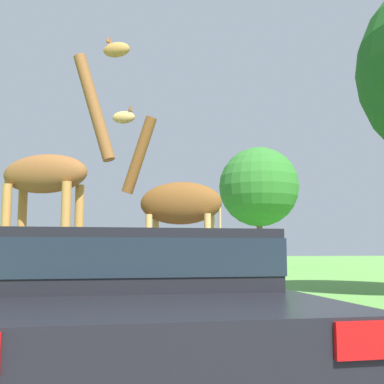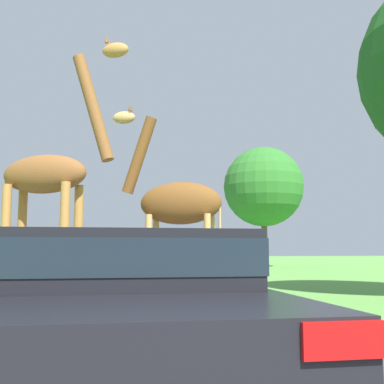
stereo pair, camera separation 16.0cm
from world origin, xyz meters
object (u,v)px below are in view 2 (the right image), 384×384
at_px(tree_right_cluster, 264,187).
at_px(car_queue_left, 64,265).
at_px(giraffe_companion, 50,183).
at_px(car_lead_maroon, 122,310).
at_px(car_queue_right, 65,256).
at_px(car_verge_right, 54,261).
at_px(giraffe_near_road, 176,204).
at_px(car_far_ahead, 179,260).

bearing_deg(tree_right_cluster, car_queue_left, -124.20).
bearing_deg(car_queue_left, giraffe_companion, -90.76).
xyz_separation_m(giraffe_companion, car_lead_maroon, (1.23, -6.06, -1.78)).
relative_size(car_queue_left, tree_right_cluster, 0.53).
height_order(car_queue_right, car_verge_right, car_queue_right).
distance_m(giraffe_companion, car_queue_left, 4.14).
bearing_deg(car_queue_left, car_verge_right, 98.71).
xyz_separation_m(giraffe_near_road, car_verge_right, (-3.43, 7.80, -1.48)).
bearing_deg(car_far_ahead, giraffe_companion, -111.04).
distance_m(giraffe_near_road, giraffe_companion, 2.90).
distance_m(car_lead_maroon, car_verge_right, 14.96).
height_order(giraffe_near_road, giraffe_companion, giraffe_companion).
xyz_separation_m(car_lead_maroon, car_far_ahead, (3.21, 17.62, -0.01)).
height_order(car_queue_left, tree_right_cluster, tree_right_cluster).
height_order(car_verge_right, tree_right_cluster, tree_right_cluster).
relative_size(giraffe_near_road, tree_right_cluster, 0.58).
xyz_separation_m(car_queue_left, car_verge_right, (-0.77, 5.02, -0.01)).
height_order(giraffe_companion, tree_right_cluster, tree_right_cluster).
bearing_deg(car_queue_left, giraffe_near_road, -46.18).
height_order(car_far_ahead, tree_right_cluster, tree_right_cluster).
distance_m(car_queue_right, car_queue_left, 13.97).
bearing_deg(car_queue_right, car_verge_right, -88.20).
xyz_separation_m(car_far_ahead, tree_right_cluster, (7.22, 9.29, 4.66)).
distance_m(giraffe_near_road, car_far_ahead, 10.83).
height_order(car_queue_right, car_queue_left, car_queue_right).
relative_size(giraffe_near_road, car_verge_right, 1.05).
relative_size(car_lead_maroon, car_far_ahead, 0.86).
distance_m(car_far_ahead, tree_right_cluster, 12.66).
distance_m(giraffe_near_road, car_verge_right, 8.65).
xyz_separation_m(car_queue_right, car_verge_right, (0.28, -8.90, -0.06)).
distance_m(car_lead_maroon, tree_right_cluster, 29.23).
relative_size(car_far_ahead, car_verge_right, 1.07).
relative_size(car_queue_right, tree_right_cluster, 0.59).
xyz_separation_m(giraffe_near_road, giraffe_companion, (-2.71, -0.97, 0.27)).
xyz_separation_m(giraffe_companion, car_queue_left, (0.05, 3.75, -1.75)).
bearing_deg(car_queue_right, car_lead_maroon, -84.62).
bearing_deg(car_far_ahead, tree_right_cluster, 52.13).
xyz_separation_m(car_queue_left, tree_right_cluster, (11.62, 17.09, 4.61)).
xyz_separation_m(giraffe_near_road, tree_right_cluster, (8.95, 19.87, 3.14)).
distance_m(giraffe_near_road, tree_right_cluster, 22.02).
relative_size(giraffe_near_road, car_queue_right, 0.97).
bearing_deg(car_queue_left, car_far_ahead, 60.62).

